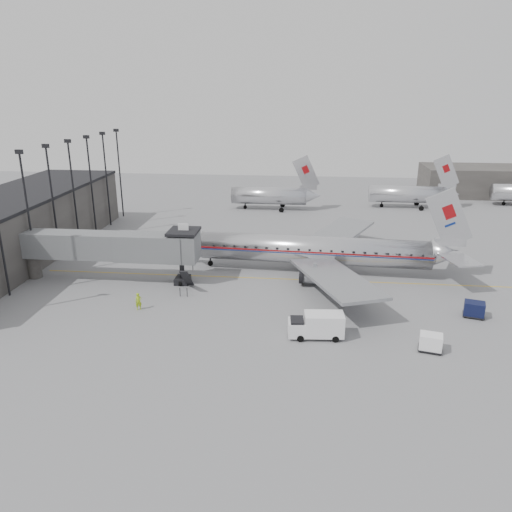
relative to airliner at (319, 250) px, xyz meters
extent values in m
plane|color=slate|center=(-6.70, -8.96, -2.81)|extent=(160.00, 160.00, 0.00)
cube|color=#3A3735|center=(-40.70, 1.04, 1.19)|extent=(12.00, 46.00, 8.00)
cube|color=#3A3735|center=(38.30, 51.04, 0.19)|extent=(30.00, 12.00, 6.00)
cube|color=gold|center=(-3.70, -2.96, -2.81)|extent=(60.00, 0.15, 0.01)
cube|color=#595C5E|center=(-28.70, -5.36, 1.49)|extent=(12.00, 2.80, 3.00)
cube|color=#595C5E|center=(-19.70, -5.36, 1.49)|extent=(8.00, 3.00, 3.10)
cube|color=#595C5E|center=(-15.70, -4.96, 1.49)|extent=(3.20, 3.60, 3.20)
cube|color=black|center=(-15.70, -4.96, 3.39)|extent=(3.40, 3.80, 0.30)
cube|color=white|center=(-15.70, -4.96, 3.89)|extent=(1.20, 0.15, 0.80)
cylinder|color=black|center=(-16.00, -5.36, -1.41)|extent=(0.56, 0.56, 2.80)
cube|color=black|center=(-16.00, -5.36, -2.46)|extent=(1.60, 2.20, 0.70)
cylinder|color=black|center=(-16.00, -6.36, -2.51)|extent=(0.30, 0.60, 0.60)
cylinder|color=black|center=(-16.00, -4.36, -2.51)|extent=(0.30, 0.60, 0.60)
cylinder|color=#3A3735|center=(-34.20, -5.36, -1.41)|extent=(1.60, 1.60, 2.80)
cube|color=black|center=(-14.90, -7.66, -1.31)|extent=(0.90, 3.20, 2.90)
cylinder|color=black|center=(-34.20, -4.96, 4.69)|extent=(0.24, 0.24, 15.00)
cube|color=black|center=(-34.20, -4.96, 12.19)|extent=(0.90, 0.25, 0.50)
cylinder|color=black|center=(-34.20, 1.04, 4.69)|extent=(0.24, 0.24, 15.00)
cube|color=black|center=(-34.20, 1.04, 12.19)|extent=(0.90, 0.25, 0.50)
cylinder|color=black|center=(-34.20, 7.04, 4.69)|extent=(0.24, 0.24, 15.00)
cube|color=black|center=(-34.20, 7.04, 12.19)|extent=(0.90, 0.25, 0.50)
cylinder|color=black|center=(-34.20, 13.04, 4.69)|extent=(0.24, 0.24, 15.00)
cube|color=black|center=(-34.20, 13.04, 12.19)|extent=(0.90, 0.25, 0.50)
cylinder|color=black|center=(-34.20, 19.04, 4.69)|extent=(0.24, 0.24, 15.00)
cube|color=black|center=(-34.20, 19.04, 12.19)|extent=(0.90, 0.25, 0.50)
cylinder|color=black|center=(-34.20, 25.04, 4.69)|extent=(0.24, 0.24, 15.00)
cube|color=black|center=(-34.20, 25.04, 12.19)|extent=(0.90, 0.25, 0.50)
cylinder|color=silver|center=(-8.70, 33.04, -0.21)|extent=(14.00, 3.20, 3.20)
cube|color=silver|center=(-1.90, 33.04, 4.19)|extent=(5.17, 0.26, 6.52)
cylinder|color=black|center=(-13.20, 33.04, -2.31)|extent=(0.24, 0.24, 1.00)
cylinder|color=silver|center=(17.30, 37.04, -0.21)|extent=(14.00, 3.20, 3.20)
cube|color=silver|center=(24.10, 37.04, 4.19)|extent=(5.17, 0.26, 6.52)
cylinder|color=black|center=(12.80, 37.04, -2.31)|extent=(0.24, 0.24, 1.00)
cylinder|color=black|center=(36.80, 41.04, -2.31)|extent=(0.24, 0.24, 1.00)
cylinder|color=silver|center=(-0.70, 0.04, 0.01)|extent=(28.35, 5.19, 3.48)
cone|color=silver|center=(-16.18, 0.99, 0.01)|extent=(3.03, 3.64, 3.48)
cone|color=silver|center=(15.05, -0.92, 0.38)|extent=(3.95, 3.53, 3.30)
cube|color=maroon|center=(-0.70, 0.04, 0.24)|extent=(28.35, 5.24, 0.17)
cube|color=navy|center=(-0.70, 0.04, 0.03)|extent=(28.35, 5.24, 0.09)
cube|color=silver|center=(14.77, -0.90, 4.71)|extent=(5.77, 0.63, 7.22)
cube|color=gray|center=(2.63, 8.31, -0.27)|extent=(11.52, 15.72, 1.12)
cube|color=gray|center=(1.59, -8.57, -0.27)|extent=(10.10, 15.89, 1.12)
cylinder|color=gray|center=(0.06, 4.89, -1.45)|extent=(3.31, 2.16, 1.97)
cylinder|color=gray|center=(-0.53, -4.86, -1.45)|extent=(3.31, 2.16, 1.97)
cylinder|color=black|center=(-13.83, 0.85, -2.20)|extent=(0.19, 0.19, 1.22)
cylinder|color=black|center=(1.32, 2.37, -2.15)|extent=(0.24, 0.24, 1.32)
cylinder|color=black|center=(1.32, 2.37, -2.39)|extent=(0.96, 0.39, 0.94)
cylinder|color=black|center=(1.02, -2.51, -2.15)|extent=(0.24, 0.24, 1.32)
cylinder|color=black|center=(1.02, -2.51, -2.39)|extent=(0.96, 0.39, 0.94)
cube|color=white|center=(0.18, -17.39, -1.48)|extent=(3.69, 2.23, 2.08)
cube|color=white|center=(-2.29, -17.58, -1.87)|extent=(1.72, 1.99, 1.38)
cube|color=black|center=(-2.29, -17.58, -1.28)|extent=(1.31, 1.76, 0.59)
cylinder|color=black|center=(-1.92, -18.44, -2.49)|extent=(0.65, 0.29, 0.63)
cylinder|color=black|center=(-2.06, -16.67, -2.49)|extent=(0.65, 0.29, 0.63)
cylinder|color=black|center=(1.23, -18.21, -2.49)|extent=(0.65, 0.29, 0.63)
cylinder|color=black|center=(1.10, -16.43, -2.49)|extent=(0.65, 0.29, 0.63)
cube|color=black|center=(15.30, -11.50, -1.90)|extent=(2.24, 1.91, 1.34)
cube|color=black|center=(15.30, -11.50, -2.62)|extent=(2.36, 2.03, 0.12)
cylinder|color=black|center=(14.40, -11.85, -2.67)|extent=(0.31, 0.19, 0.29)
cylinder|color=black|center=(15.88, -12.26, -2.67)|extent=(0.31, 0.19, 0.29)
cylinder|color=black|center=(14.71, -10.74, -2.67)|extent=(0.31, 0.19, 0.29)
cylinder|color=black|center=(16.19, -11.16, -2.67)|extent=(0.31, 0.19, 0.29)
cube|color=white|center=(9.39, -18.94, -1.91)|extent=(2.18, 1.83, 1.33)
cube|color=black|center=(9.39, -18.94, -2.62)|extent=(2.29, 1.94, 0.11)
cylinder|color=black|center=(8.52, -19.31, -2.67)|extent=(0.30, 0.18, 0.28)
cylinder|color=black|center=(9.99, -19.67, -2.67)|extent=(0.30, 0.18, 0.28)
cylinder|color=black|center=(8.79, -18.21, -2.67)|extent=(0.30, 0.18, 0.28)
cylinder|color=black|center=(10.26, -18.56, -2.67)|extent=(0.30, 0.18, 0.28)
imported|color=#9AC317|center=(-18.70, -13.19, -1.90)|extent=(0.79, 0.70, 1.83)
camera|label=1|loc=(-1.90, -58.97, 19.06)|focal=35.00mm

